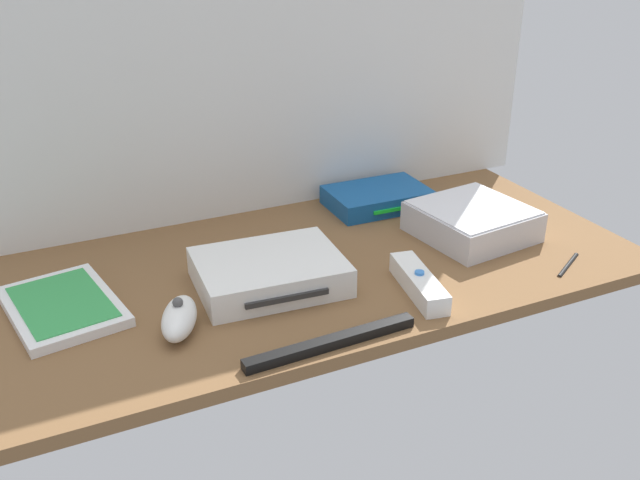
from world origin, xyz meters
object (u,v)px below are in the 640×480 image
(sensor_bar, at_px, (331,342))
(stylus_pen, at_px, (568,263))
(game_case, at_px, (63,306))
(remote_wand, at_px, (419,283))
(mini_computer, at_px, (472,221))
(remote_nunchuk, at_px, (179,318))
(network_router, at_px, (377,198))
(game_console, at_px, (270,272))

(sensor_bar, distance_m, stylus_pen, 0.43)
(game_case, height_order, sensor_bar, game_case)
(game_case, height_order, remote_wand, remote_wand)
(mini_computer, height_order, remote_nunchuk, mini_computer)
(network_router, xyz_separation_m, stylus_pen, (0.15, -0.33, -0.01))
(remote_wand, distance_m, sensor_bar, 0.19)
(network_router, bearing_deg, game_console, -145.08)
(game_console, xyz_separation_m, game_case, (-0.29, 0.05, -0.01))
(game_case, height_order, stylus_pen, game_case)
(game_case, relative_size, remote_wand, 1.38)
(game_console, relative_size, sensor_bar, 0.92)
(network_router, relative_size, sensor_bar, 0.76)
(game_case, xyz_separation_m, stylus_pen, (0.73, -0.19, -0.00))
(game_console, xyz_separation_m, network_router, (0.29, 0.19, -0.00))
(network_router, xyz_separation_m, sensor_bar, (-0.28, -0.38, -0.01))
(remote_nunchuk, bearing_deg, game_console, 47.39)
(stylus_pen, bearing_deg, sensor_bar, -174.24)
(mini_computer, relative_size, remote_wand, 1.24)
(game_case, xyz_separation_m, network_router, (0.58, 0.14, 0.01))
(sensor_bar, height_order, stylus_pen, sensor_bar)
(game_case, xyz_separation_m, sensor_bar, (0.30, -0.24, -0.00))
(mini_computer, bearing_deg, game_console, -177.55)
(mini_computer, distance_m, remote_wand, 0.22)
(remote_wand, height_order, sensor_bar, remote_wand)
(mini_computer, distance_m, sensor_bar, 0.41)
(game_case, bearing_deg, game_console, -19.99)
(game_case, relative_size, sensor_bar, 0.87)
(mini_computer, relative_size, sensor_bar, 0.79)
(mini_computer, relative_size, game_case, 0.90)
(mini_computer, bearing_deg, game_case, 176.62)
(mini_computer, relative_size, stylus_pen, 2.10)
(game_case, relative_size, network_router, 1.15)
(remote_nunchuk, distance_m, stylus_pen, 0.60)
(game_console, relative_size, network_router, 1.21)
(game_case, bearing_deg, stylus_pen, -24.12)
(mini_computer, relative_size, network_router, 1.04)
(mini_computer, xyz_separation_m, sensor_bar, (-0.36, -0.20, -0.02))
(game_case, distance_m, network_router, 0.59)
(game_case, bearing_deg, network_router, 4.44)
(sensor_bar, bearing_deg, mini_computer, 27.00)
(network_router, xyz_separation_m, remote_nunchuk, (-0.44, -0.26, 0.00))
(sensor_bar, bearing_deg, remote_nunchuk, 142.22)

